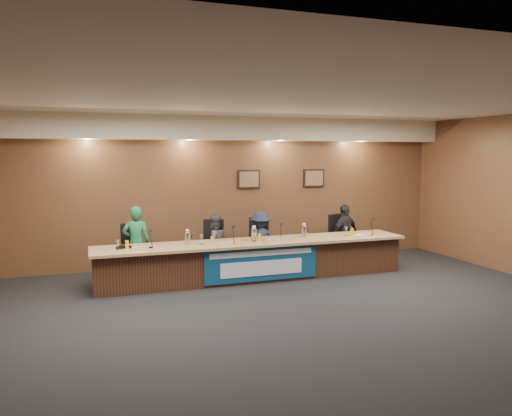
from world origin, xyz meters
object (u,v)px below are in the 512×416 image
Objects in this scene: carafe_right at (304,231)px; speakerphone at (124,247)px; office_chair_a at (136,255)px; office_chair_d at (343,241)px; panelist_a at (136,243)px; carafe_mid at (254,234)px; dais_body at (255,261)px; office_chair_c at (259,247)px; banner at (262,264)px; carafe_left at (187,238)px; office_chair_b at (213,250)px; panelist_c at (260,241)px; panelist_d at (345,234)px; panelist_b at (214,244)px.

carafe_right is 3.51m from speakerphone.
office_chair_a is 1.00× the size of office_chair_d.
panelist_a is 3.00× the size of office_chair_d.
office_chair_a is 2.31m from carafe_mid.
dais_body is 12.50× the size of office_chair_d.
office_chair_c is at bearing -14.67° from office_chair_a.
panelist_a reaches higher than office_chair_a.
panelist_a reaches higher than banner.
carafe_right is (1.06, 0.46, 0.49)m from banner.
carafe_left is 0.71× the size of speakerphone.
panelist_a is 3.00× the size of office_chair_b.
office_chair_b is at bearing -20.65° from panelist_c.
panelist_a is 4.48m from panelist_d.
carafe_left reaches higher than office_chair_a.
carafe_left is 0.98× the size of carafe_right.
panelist_d is 1.38m from carafe_right.
panelist_a is at bearing 145.75° from carafe_left.
office_chair_d is (2.31, 0.70, 0.13)m from dais_body.
carafe_mid is at bearing 119.20° from dais_body.
carafe_mid reaches higher than speakerphone.
dais_body is at bearing -32.52° from office_chair_a.
panelist_a is 4.49m from office_chair_d.
carafe_left is 1.30m from carafe_mid.
office_chair_d is (4.48, 0.10, -0.24)m from panelist_a.
panelist_a reaches higher than carafe_left.
carafe_left is (-0.66, -0.59, 0.24)m from panelist_b.
panelist_c reaches higher than banner.
speakerphone is (-4.76, -0.57, 0.12)m from panelist_d.
office_chair_c is 0.86m from carafe_mid.
panelist_c is 3.84× the size of speakerphone.
office_chair_c is at bearing 63.66° from carafe_mid.
office_chair_a and office_chair_c have the same top height.
dais_body is 0.96m from office_chair_b.
panelist_a is 1.17× the size of panelist_c.
office_chair_a is 1.53m from office_chair_b.
office_chair_d is (4.48, 0.00, 0.00)m from office_chair_a.
carafe_mid reaches higher than office_chair_b.
panelist_a is 6.21× the size of carafe_mid.
carafe_right reaches higher than speakerphone.
speakerphone is (-2.45, 0.03, 0.43)m from dais_body.
panelist_a reaches higher than carafe_right.
dais_body is at bearing -29.83° from office_chair_b.
office_chair_c is 2.88m from speakerphone.
speakerphone reaches higher than office_chair_b.
carafe_right is 0.72× the size of speakerphone.
panelist_a reaches higher than office_chair_b.
panelist_d reaches higher than carafe_mid.
panelist_c is 2.84m from speakerphone.
office_chair_a is 1.00× the size of office_chair_b.
banner reaches higher than office_chair_c.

